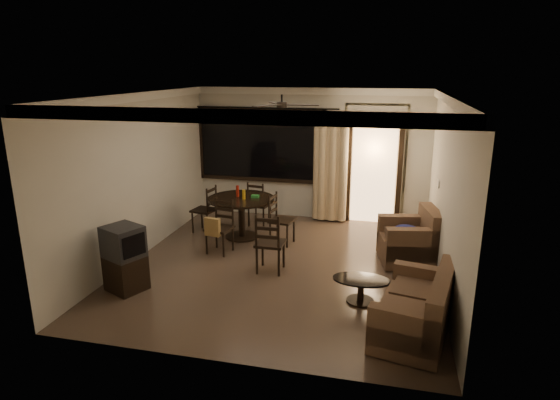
% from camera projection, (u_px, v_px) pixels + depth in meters
% --- Properties ---
extents(ground, '(5.50, 5.50, 0.00)m').
position_uv_depth(ground, '(282.00, 265.00, 7.82)').
color(ground, '#7F6651').
rests_on(ground, ground).
extents(room_shell, '(5.50, 6.70, 5.50)m').
position_uv_depth(room_shell, '(333.00, 142.00, 8.86)').
color(room_shell, beige).
rests_on(room_shell, ground).
extents(dining_table, '(1.27, 1.27, 1.01)m').
position_uv_depth(dining_table, '(242.00, 206.00, 8.98)').
color(dining_table, black).
rests_on(dining_table, ground).
extents(dining_chair_west, '(0.49, 0.49, 0.95)m').
position_uv_depth(dining_chair_west, '(205.00, 218.00, 9.39)').
color(dining_chair_west, black).
rests_on(dining_chair_west, ground).
extents(dining_chair_east, '(0.49, 0.49, 0.95)m').
position_uv_depth(dining_chair_east, '(282.00, 229.00, 8.75)').
color(dining_chair_east, black).
rests_on(dining_chair_east, ground).
extents(dining_chair_south, '(0.49, 0.53, 0.95)m').
position_uv_depth(dining_chair_south, '(219.00, 236.00, 8.30)').
color(dining_chair_south, black).
rests_on(dining_chair_south, ground).
extents(dining_chair_north, '(0.49, 0.49, 0.95)m').
position_uv_depth(dining_chair_north, '(259.00, 212.00, 9.77)').
color(dining_chair_north, black).
rests_on(dining_chair_north, ground).
extents(tv_cabinet, '(0.66, 0.63, 0.99)m').
position_uv_depth(tv_cabinet, '(125.00, 258.00, 6.85)').
color(tv_cabinet, black).
rests_on(tv_cabinet, ground).
extents(sofa, '(1.09, 1.63, 0.80)m').
position_uv_depth(sofa, '(419.00, 310.00, 5.73)').
color(sofa, '#40241E').
rests_on(sofa, ground).
extents(armchair, '(1.07, 1.07, 0.92)m').
position_uv_depth(armchair, '(412.00, 241.00, 7.87)').
color(armchair, '#40241E').
rests_on(armchair, ground).
extents(coffee_table, '(0.80, 0.48, 0.35)m').
position_uv_depth(coffee_table, '(361.00, 286.00, 6.55)').
color(coffee_table, black).
rests_on(coffee_table, ground).
extents(side_chair, '(0.45, 0.45, 1.00)m').
position_uv_depth(side_chair, '(270.00, 254.00, 7.54)').
color(side_chair, black).
rests_on(side_chair, ground).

